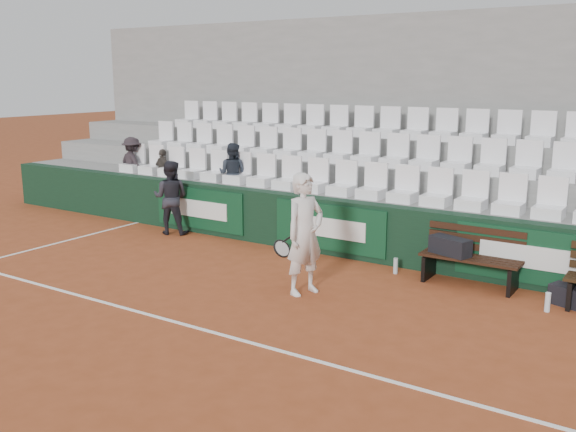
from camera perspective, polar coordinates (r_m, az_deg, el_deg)
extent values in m
plane|color=brown|center=(8.38, -8.28, -9.79)|extent=(80.00, 80.00, 0.00)
cube|color=white|center=(8.38, -8.29, -9.76)|extent=(18.00, 0.06, 0.01)
cube|color=black|center=(11.39, 4.98, -1.09)|extent=(18.00, 0.30, 1.00)
cube|color=#0C381E|center=(13.02, -7.90, 0.64)|extent=(2.20, 0.04, 0.82)
cube|color=#0C381E|center=(11.33, 3.68, -1.03)|extent=(2.20, 0.04, 0.82)
cube|color=#0C381E|center=(10.17, 20.65, -3.39)|extent=(2.20, 0.04, 0.82)
cube|color=gray|center=(11.93, 6.39, -0.50)|extent=(18.00, 0.95, 1.00)
cube|color=gray|center=(12.72, 8.34, 1.29)|extent=(18.00, 0.95, 1.45)
cube|color=gray|center=(13.54, 10.06, 2.87)|extent=(18.00, 0.95, 1.90)
cube|color=gray|center=(13.97, 11.27, 8.28)|extent=(18.00, 0.30, 4.40)
cube|color=white|center=(11.62, 6.10, 3.26)|extent=(11.90, 0.44, 0.63)
cube|color=white|center=(12.41, 8.15, 5.88)|extent=(11.90, 0.44, 0.63)
cube|color=silver|center=(13.23, 9.97, 8.18)|extent=(11.90, 0.44, 0.63)
cube|color=black|center=(10.19, 15.83, -4.75)|extent=(1.50, 0.56, 0.45)
cube|color=black|center=(10.15, 14.21, -2.61)|extent=(0.69, 0.46, 0.27)
cube|color=black|center=(9.83, 23.63, -6.50)|extent=(0.53, 0.42, 0.28)
cylinder|color=#AEC0C5|center=(10.56, 9.54, -4.39)|extent=(0.07, 0.07, 0.26)
cylinder|color=silver|center=(9.46, 22.08, -7.11)|extent=(0.08, 0.08, 0.27)
imported|color=silver|center=(9.29, 1.51, -1.62)|extent=(0.61, 0.75, 1.79)
torus|color=black|center=(9.57, -0.54, -2.91)|extent=(0.19, 0.30, 0.26)
cylinder|color=black|center=(9.45, 0.12, -1.92)|extent=(0.26, 0.03, 0.20)
imported|color=black|center=(13.10, -10.38, 1.63)|extent=(0.89, 0.81, 1.49)
imported|color=black|center=(15.09, -13.74, 6.22)|extent=(0.87, 0.60, 1.23)
imported|color=#35302B|center=(14.43, -11.10, 5.64)|extent=(0.63, 0.37, 1.01)
imported|color=#212732|center=(13.15, -5.00, 5.72)|extent=(0.71, 0.61, 1.26)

